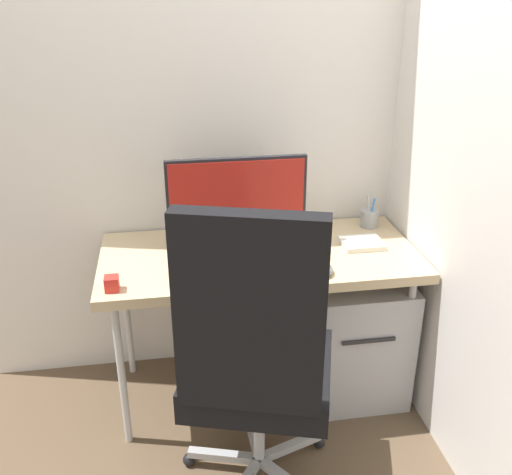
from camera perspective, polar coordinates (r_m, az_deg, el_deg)
The scene contains 12 objects.
ground_plane at distance 2.83m, azimuth 0.31°, elevation -14.68°, with size 8.00×8.00×0.00m, color brown.
wall_back at distance 2.56m, azimuth -0.90°, elevation 15.74°, with size 2.50×0.04×2.80m, color white.
wall_side_right at distance 2.30m, azimuth 19.02°, elevation 13.46°, with size 0.04×1.78×2.80m, color white.
desk at distance 2.46m, azimuth 0.35°, elevation -2.48°, with size 1.33×0.62×0.72m.
office_chair at distance 1.99m, azimuth -0.03°, elevation -11.74°, with size 0.62×0.63×1.19m.
filing_cabinet at distance 2.74m, azimuth 9.02°, elevation -8.97°, with size 0.46×0.52×0.59m.
monitor at distance 2.41m, azimuth -1.88°, elevation 3.91°, with size 0.58×0.13×0.40m.
keyboard at distance 2.27m, azimuth -1.83°, elevation -3.35°, with size 0.47×0.18×0.03m.
mouse at distance 2.28m, azimuth 6.96°, elevation -3.22°, with size 0.05×0.09×0.03m, color slate.
pen_holder at distance 2.74m, azimuth 11.07°, elevation 1.90°, with size 0.08×0.08×0.16m.
notebook at distance 2.54m, azimuth 10.38°, elevation -0.59°, with size 0.17×0.15×0.02m, color silver.
desk_clamp_accessory at distance 2.21m, azimuth -14.00°, elevation -4.42°, with size 0.05×0.05×0.06m, color red.
Camera 1 is at (-0.36, -2.17, 1.79)m, focal length 40.66 mm.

